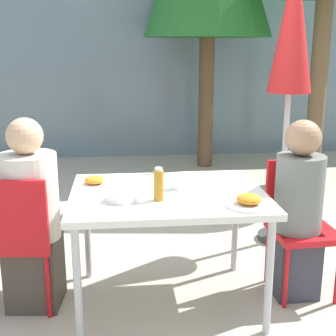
# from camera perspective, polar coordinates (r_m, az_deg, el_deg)

# --- Properties ---
(ground_plane) EXTENTS (24.00, 24.00, 0.00)m
(ground_plane) POSITION_cam_1_polar(r_m,az_deg,el_deg) (3.14, 0.00, -15.96)
(ground_plane) COLOR #B2A893
(building_facade) EXTENTS (10.00, 0.20, 3.00)m
(building_facade) POSITION_cam_1_polar(r_m,az_deg,el_deg) (6.94, -3.68, 13.86)
(building_facade) COLOR slate
(building_facade) RESTS_ON ground
(dining_table) EXTENTS (1.17, 0.91, 0.74)m
(dining_table) POSITION_cam_1_polar(r_m,az_deg,el_deg) (2.85, 0.00, -4.12)
(dining_table) COLOR silver
(dining_table) RESTS_ON ground
(chair_left) EXTENTS (0.43, 0.43, 0.87)m
(chair_left) POSITION_cam_1_polar(r_m,az_deg,el_deg) (2.96, -17.61, -7.58)
(chair_left) COLOR red
(chair_left) RESTS_ON ground
(person_left) EXTENTS (0.35, 0.35, 1.20)m
(person_left) POSITION_cam_1_polar(r_m,az_deg,el_deg) (3.00, -16.33, -6.11)
(person_left) COLOR #473D33
(person_left) RESTS_ON ground
(chair_right) EXTENTS (0.41, 0.41, 0.87)m
(chair_right) POSITION_cam_1_polar(r_m,az_deg,el_deg) (3.22, 15.71, -5.66)
(chair_right) COLOR red
(chair_right) RESTS_ON ground
(person_right) EXTENTS (0.30, 0.30, 1.17)m
(person_right) POSITION_cam_1_polar(r_m,az_deg,el_deg) (3.11, 15.51, -5.32)
(person_right) COLOR #383842
(person_right) RESTS_ON ground
(closed_umbrella) EXTENTS (0.36, 0.36, 2.29)m
(closed_umbrella) POSITION_cam_1_polar(r_m,az_deg,el_deg) (3.82, 14.88, 15.14)
(closed_umbrella) COLOR #333333
(closed_umbrella) RESTS_ON ground
(plate_0) EXTENTS (0.25, 0.25, 0.07)m
(plate_0) POSITION_cam_1_polar(r_m,az_deg,el_deg) (2.62, 9.83, -4.07)
(plate_0) COLOR white
(plate_0) RESTS_ON dining_table
(plate_1) EXTENTS (0.23, 0.23, 0.06)m
(plate_1) POSITION_cam_1_polar(r_m,az_deg,el_deg) (2.98, -8.98, -1.73)
(plate_1) COLOR white
(plate_1) RESTS_ON dining_table
(bottle) EXTENTS (0.06, 0.06, 0.19)m
(bottle) POSITION_cam_1_polar(r_m,az_deg,el_deg) (2.66, -1.14, -2.05)
(bottle) COLOR #B7751E
(bottle) RESTS_ON dining_table
(drinking_cup) EXTENTS (0.08, 0.08, 0.08)m
(drinking_cup) POSITION_cam_1_polar(r_m,az_deg,el_deg) (2.88, 1.17, -1.79)
(drinking_cup) COLOR white
(drinking_cup) RESTS_ON dining_table
(salad_bowl) EXTENTS (0.19, 0.19, 0.05)m
(salad_bowl) POSITION_cam_1_polar(r_m,az_deg,el_deg) (2.69, -5.62, -3.43)
(salad_bowl) COLOR white
(salad_bowl) RESTS_ON dining_table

